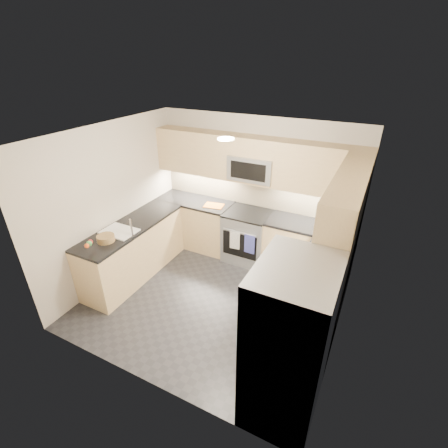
% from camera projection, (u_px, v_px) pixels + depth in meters
% --- Properties ---
extents(floor, '(3.60, 3.20, 0.00)m').
position_uv_depth(floor, '(214.00, 299.00, 5.02)').
color(floor, '#26272C').
rests_on(floor, ground).
extents(ceiling, '(3.60, 3.20, 0.02)m').
position_uv_depth(ceiling, '(211.00, 136.00, 3.84)').
color(ceiling, beige).
rests_on(ceiling, wall_back).
extents(wall_back, '(3.60, 0.02, 2.50)m').
position_uv_depth(wall_back, '(256.00, 189.00, 5.69)').
color(wall_back, beige).
rests_on(wall_back, floor).
extents(wall_front, '(3.60, 0.02, 2.50)m').
position_uv_depth(wall_front, '(135.00, 299.00, 3.17)').
color(wall_front, beige).
rests_on(wall_front, floor).
extents(wall_left, '(0.02, 3.20, 2.50)m').
position_uv_depth(wall_left, '(113.00, 204.00, 5.15)').
color(wall_left, beige).
rests_on(wall_left, floor).
extents(wall_right, '(0.02, 3.20, 2.50)m').
position_uv_depth(wall_right, '(350.00, 262.00, 3.72)').
color(wall_right, beige).
rests_on(wall_right, floor).
extents(base_cab_back_left, '(1.42, 0.60, 0.90)m').
position_uv_depth(base_cab_back_left, '(196.00, 223.00, 6.27)').
color(base_cab_back_left, '#DAB983').
rests_on(base_cab_back_left, floor).
extents(base_cab_back_right, '(1.42, 0.60, 0.90)m').
position_uv_depth(base_cab_back_right, '(308.00, 251.00, 5.40)').
color(base_cab_back_right, '#DAB983').
rests_on(base_cab_back_right, floor).
extents(base_cab_right, '(0.60, 1.70, 0.90)m').
position_uv_depth(base_cab_right, '(317.00, 300.00, 4.33)').
color(base_cab_right, '#DAB983').
rests_on(base_cab_right, floor).
extents(base_cab_peninsula, '(0.60, 2.00, 0.90)m').
position_uv_depth(base_cab_peninsula, '(134.00, 251.00, 5.40)').
color(base_cab_peninsula, '#DAB983').
rests_on(base_cab_peninsula, floor).
extents(countertop_back_left, '(1.42, 0.63, 0.04)m').
position_uv_depth(countertop_back_left, '(195.00, 201.00, 6.04)').
color(countertop_back_left, black).
rests_on(countertop_back_left, base_cab_back_left).
extents(countertop_back_right, '(1.42, 0.63, 0.04)m').
position_uv_depth(countertop_back_right, '(311.00, 226.00, 5.18)').
color(countertop_back_right, black).
rests_on(countertop_back_right, base_cab_back_right).
extents(countertop_right, '(0.63, 1.70, 0.04)m').
position_uv_depth(countertop_right, '(322.00, 272.00, 4.11)').
color(countertop_right, black).
rests_on(countertop_right, base_cab_right).
extents(countertop_peninsula, '(0.63, 2.00, 0.04)m').
position_uv_depth(countertop_peninsula, '(131.00, 226.00, 5.18)').
color(countertop_peninsula, black).
rests_on(countertop_peninsula, base_cab_peninsula).
extents(upper_cab_back, '(3.60, 0.35, 0.75)m').
position_uv_depth(upper_cab_back, '(254.00, 160.00, 5.29)').
color(upper_cab_back, '#DAB983').
rests_on(upper_cab_back, wall_back).
extents(upper_cab_right, '(0.35, 1.95, 0.75)m').
position_uv_depth(upper_cab_right, '(347.00, 205.00, 3.73)').
color(upper_cab_right, '#DAB983').
rests_on(upper_cab_right, wall_right).
extents(backsplash_back, '(3.60, 0.01, 0.51)m').
position_uv_depth(backsplash_back, '(256.00, 192.00, 5.72)').
color(backsplash_back, '#C9B691').
rests_on(backsplash_back, wall_back).
extents(backsplash_right, '(0.01, 2.30, 0.51)m').
position_uv_depth(backsplash_right, '(354.00, 247.00, 4.10)').
color(backsplash_right, '#C9B691').
rests_on(backsplash_right, wall_right).
extents(gas_range, '(0.76, 0.65, 0.91)m').
position_uv_depth(gas_range, '(247.00, 237.00, 5.81)').
color(gas_range, '#9A9EA2').
rests_on(gas_range, floor).
extents(range_cooktop, '(0.76, 0.65, 0.03)m').
position_uv_depth(range_cooktop, '(248.00, 214.00, 5.60)').
color(range_cooktop, black).
rests_on(range_cooktop, gas_range).
extents(oven_door_glass, '(0.62, 0.02, 0.45)m').
position_uv_depth(oven_door_glass, '(240.00, 245.00, 5.55)').
color(oven_door_glass, black).
rests_on(oven_door_glass, gas_range).
extents(oven_handle, '(0.60, 0.02, 0.02)m').
position_uv_depth(oven_handle, '(239.00, 232.00, 5.41)').
color(oven_handle, '#B2B5BA').
rests_on(oven_handle, gas_range).
extents(microwave, '(0.76, 0.40, 0.40)m').
position_uv_depth(microwave, '(253.00, 168.00, 5.32)').
color(microwave, '#999CA0').
rests_on(microwave, upper_cab_back).
extents(microwave_door, '(0.60, 0.01, 0.28)m').
position_uv_depth(microwave_door, '(248.00, 171.00, 5.16)').
color(microwave_door, black).
rests_on(microwave_door, microwave).
extents(refrigerator, '(0.70, 0.90, 1.80)m').
position_uv_depth(refrigerator, '(289.00, 344.00, 3.12)').
color(refrigerator, '#A6A8AE').
rests_on(refrigerator, floor).
extents(fridge_handle_left, '(0.02, 0.02, 1.20)m').
position_uv_depth(fridge_handle_left, '(246.00, 340.00, 3.10)').
color(fridge_handle_left, '#B2B5BA').
rests_on(fridge_handle_left, refrigerator).
extents(fridge_handle_right, '(0.02, 0.02, 1.20)m').
position_uv_depth(fridge_handle_right, '(260.00, 316.00, 3.38)').
color(fridge_handle_right, '#B2B5BA').
rests_on(fridge_handle_right, refrigerator).
extents(sink_basin, '(0.52, 0.38, 0.16)m').
position_uv_depth(sink_basin, '(120.00, 235.00, 5.00)').
color(sink_basin, white).
rests_on(sink_basin, base_cab_peninsula).
extents(faucet, '(0.03, 0.03, 0.28)m').
position_uv_depth(faucet, '(131.00, 228.00, 4.81)').
color(faucet, silver).
rests_on(faucet, countertop_peninsula).
extents(utensil_bowl, '(0.33, 0.33, 0.16)m').
position_uv_depth(utensil_bowl, '(347.00, 231.00, 4.84)').
color(utensil_bowl, '#68A647').
rests_on(utensil_bowl, countertop_back_right).
extents(cutting_board, '(0.38, 0.29, 0.01)m').
position_uv_depth(cutting_board, '(214.00, 206.00, 5.81)').
color(cutting_board, '#C15F12').
rests_on(cutting_board, countertop_back_left).
extents(fruit_basket, '(0.27, 0.27, 0.09)m').
position_uv_depth(fruit_basket, '(106.00, 238.00, 4.71)').
color(fruit_basket, '#9D7A49').
rests_on(fruit_basket, countertop_peninsula).
extents(fruit_apple, '(0.07, 0.07, 0.07)m').
position_uv_depth(fruit_apple, '(90.00, 242.00, 4.49)').
color(fruit_apple, '#B41A14').
rests_on(fruit_apple, fruit_basket).
extents(fruit_pear, '(0.08, 0.08, 0.08)m').
position_uv_depth(fruit_pear, '(89.00, 244.00, 4.45)').
color(fruit_pear, green).
rests_on(fruit_pear, fruit_basket).
extents(dish_towel_check, '(0.17, 0.03, 0.32)m').
position_uv_depth(dish_towel_check, '(235.00, 240.00, 5.50)').
color(dish_towel_check, silver).
rests_on(dish_towel_check, oven_handle).
extents(dish_towel_blue, '(0.18, 0.02, 0.34)m').
position_uv_depth(dish_towel_blue, '(249.00, 244.00, 5.40)').
color(dish_towel_blue, '#34398F').
rests_on(dish_towel_blue, oven_handle).
extents(fruit_orange, '(0.07, 0.07, 0.07)m').
position_uv_depth(fruit_orange, '(87.00, 246.00, 4.40)').
color(fruit_orange, '#FC5C1C').
rests_on(fruit_orange, fruit_basket).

